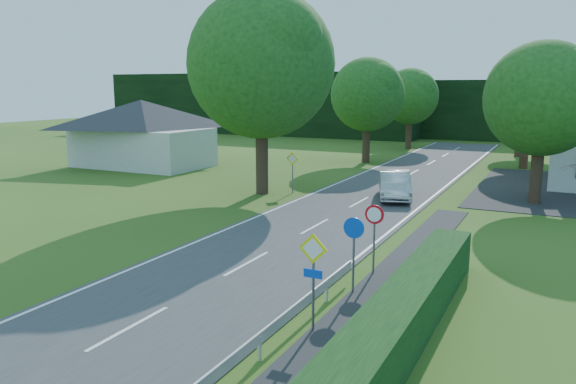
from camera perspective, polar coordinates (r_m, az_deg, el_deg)
The scene contains 20 objects.
road at distance 26.94m, azimuth 4.46°, elevation -2.60°, with size 7.00×80.00×0.04m, color #363639.
line_edge_left at distance 28.26m, azimuth -1.66°, elevation -1.89°, with size 0.12×80.00×0.01m, color white.
line_edge_right at distance 25.94m, azimuth 11.15°, elevation -3.23°, with size 0.12×80.00×0.01m, color white.
line_centre at distance 26.93m, azimuth 4.46°, elevation -2.55°, with size 0.12×80.00×0.01m, color white, non-canonical shape.
tree_main at distance 32.43m, azimuth -2.72°, elevation 9.99°, with size 9.40×9.40×11.64m, color #194715, non-canonical shape.
tree_left_far at distance 46.78m, azimuth 8.02°, elevation 8.21°, with size 7.00×7.00×8.58m, color #194715, non-canonical shape.
tree_right_far at distance 46.48m, azimuth 23.15°, elevation 7.77°, with size 7.40×7.40×9.09m, color #194715, non-canonical shape.
tree_left_back at distance 58.17m, azimuth 12.25°, elevation 8.27°, with size 6.60×6.60×8.07m, color #194715, non-canonical shape.
tree_right_back at distance 54.55m, azimuth 22.55°, elevation 7.30°, with size 6.20×6.20×7.56m, color #194715, non-canonical shape.
tree_right_mid at distance 32.45m, azimuth 24.27°, elevation 6.37°, with size 7.00×7.00×8.58m, color #194715, non-canonical shape.
treeline_left at distance 76.36m, azimuth -3.37°, elevation 8.96°, with size 44.00×6.00×8.00m, color black.
treeline_right at distance 70.44m, azimuth 25.09°, elevation 7.45°, with size 30.00×5.00×7.00m, color black.
bungalow_left at distance 45.55m, azimuth -14.59°, elevation 5.92°, with size 11.00×6.50×5.20m.
streetlight at distance 34.45m, azimuth 23.70°, elevation 6.90°, with size 2.03×0.18×8.00m.
sign_priority_right at distance 14.17m, azimuth 2.57°, elevation -7.33°, with size 0.78×0.09×2.59m.
sign_roundabout at distance 16.88m, azimuth 6.69°, elevation -4.87°, with size 0.64×0.08×2.37m.
sign_speed_limit at distance 18.69m, azimuth 8.76°, elevation -3.10°, with size 0.64×0.11×2.37m.
sign_priority_left at distance 32.91m, azimuth 0.46°, elevation 2.85°, with size 0.78×0.09×2.44m.
moving_car at distance 31.72m, azimuth 10.79°, elevation 0.70°, with size 1.63×4.67×1.54m, color silver.
motorcycle at distance 36.30m, azimuth 10.96°, elevation 1.53°, with size 0.69×1.98×1.04m, color black.
Camera 1 is at (9.69, -4.37, 6.15)m, focal length 35.00 mm.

